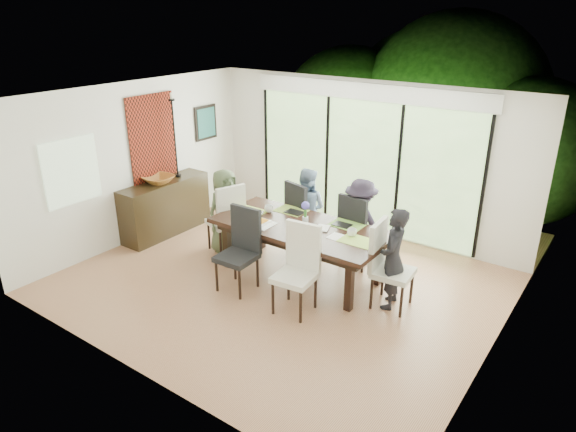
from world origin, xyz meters
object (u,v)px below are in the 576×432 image
Objects in this scene: cup_b at (305,227)px; sideboard at (166,207)px; person_far_right at (360,223)px; laptop at (251,214)px; chair_near_left at (236,251)px; person_right_end at (393,259)px; table_top at (300,227)px; person_far_left at (306,209)px; chair_near_right at (295,271)px; bowl at (158,179)px; chair_left_end at (225,217)px; cup_a at (269,209)px; cup_c at (352,233)px; person_left_end at (225,211)px; vase at (305,221)px; chair_far_right at (360,229)px; chair_right_end at (394,266)px; chair_far_left at (307,215)px.

sideboard is (-3.01, 0.04, -0.39)m from cup_b.
person_far_right is 3.91× the size of laptop.
chair_near_left is 0.85× the size of person_right_end.
table_top is 1.86× the size of person_far_left.
bowl is at bearing 162.73° from chair_near_right.
person_far_left reaches higher than chair_left_end.
laptop is 2.66× the size of cup_a.
person_far_left and person_far_right have the same top height.
sideboard is (-3.66, -0.16, -0.39)m from cup_c.
vase is at bearing -78.84° from person_left_end.
bowl reaches higher than table_top.
table_top is 1.86× the size of person_left_end.
chair_left_end is at bearing 28.91° from chair_far_right.
chair_near_left is (-2.00, -0.87, 0.00)m from chair_right_end.
vase is at bearing -7.59° from cup_a.
cup_c is (1.25, -0.73, 0.17)m from person_far_left.
vase is 0.08× the size of sideboard.
person_right_end reaches higher than cup_a.
cup_c is (0.25, -0.73, 0.17)m from person_far_right.
table_top is 0.81m from cup_c.
person_left_end reaches higher than chair_far_right.
cup_a is at bearing 57.94° from person_far_left.
chair_left_end is 1.34m from person_far_left.
chair_near_right is 1.57m from laptop.
chair_far_left is at bearing 61.67° from chair_right_end.
chair_far_left and chair_far_right have the same top height.
chair_far_left is 0.70× the size of sideboard.
person_right_end reaches higher than chair_left_end.
person_left_end is 1.40m from sideboard.
table_top is 1.51m from chair_left_end.
cup_a is at bearing -107.32° from person_right_end.
vase is at bearing -176.19° from cup_c.
chair_far_left is (-1.95, 0.85, 0.00)m from chair_right_end.
chair_far_left is 2.65m from bowl.
chair_far_right reaches higher than cup_a.
chair_far_right is at bearing -164.34° from chair_far_left.
cup_b is (-1.33, -0.10, 0.17)m from person_right_end.
person_far_left is 2.76× the size of bowl.
person_left_end is (-1.48, 0.00, -0.08)m from table_top.
chair_far_left is (1.05, 0.85, 0.00)m from chair_left_end.
table_top is 19.35× the size of cup_a.
person_left_end is at bearing 136.11° from chair_near_left.
person_right_end is 0.82× the size of sideboard.
sideboard is at bearing 152.14° from laptop.
cup_c is at bearing 7.13° from table_top.
person_far_right reaches higher than cup_b.
person_right_end is at bearing 2.15° from bowl.
cup_b is at bearing -16.39° from cup_a.
chair_far_left is at bearing 117.90° from table_top.
person_far_left is 1.00× the size of person_far_right.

